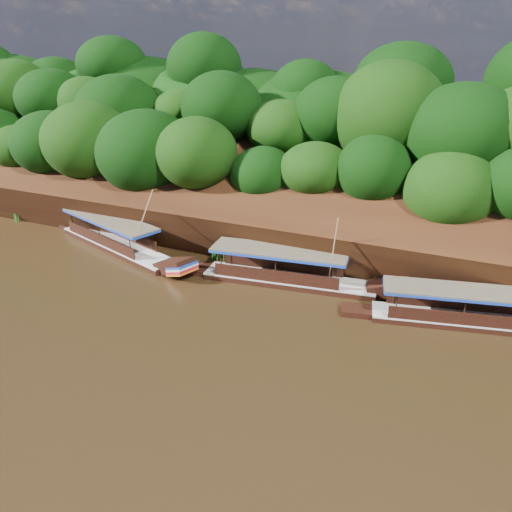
# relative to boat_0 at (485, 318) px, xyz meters

# --- Properties ---
(ground) EXTENTS (160.00, 160.00, 0.00)m
(ground) POSITION_rel_boat_0_xyz_m (-13.55, -7.36, -0.50)
(ground) COLOR black
(ground) RESTS_ON ground
(riverbank) EXTENTS (120.00, 30.06, 19.40)m
(riverbank) POSITION_rel_boat_0_xyz_m (-13.57, 15.37, 1.39)
(riverbank) COLOR black
(riverbank) RESTS_ON ground
(boat_0) EXTENTS (13.73, 4.85, 5.36)m
(boat_0) POSITION_rel_boat_0_xyz_m (0.00, 0.00, 0.00)
(boat_0) COLOR black
(boat_0) RESTS_ON ground
(boat_1) EXTENTS (14.27, 3.95, 5.97)m
(boat_1) POSITION_rel_boat_0_xyz_m (-11.79, 0.59, 0.05)
(boat_1) COLOR black
(boat_1) RESTS_ON ground
(boat_2) EXTENTS (15.48, 6.71, 6.17)m
(boat_2) POSITION_rel_boat_0_xyz_m (-26.78, 0.42, 0.05)
(boat_2) COLOR black
(boat_2) RESTS_ON ground
(reeds) EXTENTS (48.54, 2.07, 1.93)m
(reeds) POSITION_rel_boat_0_xyz_m (-16.47, 2.30, 0.37)
(reeds) COLOR #29741D
(reeds) RESTS_ON ground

